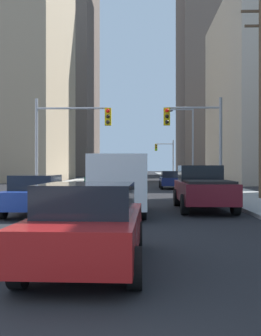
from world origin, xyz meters
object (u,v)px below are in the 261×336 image
Objects in this scene: pickup_truck_maroon at (203,188)px; traffic_signal_near_right at (196,131)px; traffic_signal_far_right at (165,153)px; sedan_red at (89,224)px; sedan_green at (96,179)px; cargo_van_white at (118,181)px; sedan_navy at (171,180)px; sedan_blue at (37,195)px; traffic_signal_near_left at (69,130)px.

traffic_signal_near_right is at bearing 84.61° from pickup_truck_maroon.
traffic_signal_far_right is (0.29, 36.06, -0.03)m from traffic_signal_near_right.
sedan_red is 28.92m from sedan_green.
sedan_red is at bearing -104.21° from traffic_signal_near_right.
cargo_van_white is at bearing -155.46° from pickup_truck_maroon.
cargo_van_white is 18.54m from sedan_navy.
traffic_signal_far_right is at bearing 80.43° from sedan_blue.
sedan_navy is 10.36m from traffic_signal_near_right.
sedan_red is 26.58m from sedan_navy.
traffic_signal_near_right and traffic_signal_far_right have the same top height.
traffic_signal_far_right reaches higher than sedan_red.
cargo_van_white is 1.26× the size of sedan_blue.
pickup_truck_maroon is 1.29× the size of sedan_navy.
traffic_signal_near_right is (7.41, -12.18, 3.26)m from sedan_green.
pickup_truck_maroon is at bearing -91.25° from traffic_signal_far_right.
sedan_red is 0.71× the size of traffic_signal_near_right.
sedan_green is 0.71× the size of traffic_signal_near_right.
sedan_red is (-0.04, -8.14, -0.52)m from cargo_van_white.
cargo_van_white is (-3.51, -1.60, 0.35)m from pickup_truck_maroon.
pickup_truck_maroon is 10.26m from traffic_signal_near_left.
traffic_signal_near_left reaches higher than cargo_van_white.
sedan_red is 0.71× the size of traffic_signal_far_right.
traffic_signal_far_right reaches higher than cargo_van_white.
sedan_navy is 26.47m from traffic_signal_far_right.
pickup_truck_maroon is at bearing -44.26° from traffic_signal_near_left.
sedan_navy is at bearing -19.69° from sedan_green.
sedan_blue is (-6.62, -1.90, -0.16)m from pickup_truck_maroon.
traffic_signal_far_right is (7.70, 23.88, 3.23)m from sedan_green.
traffic_signal_near_left is (-0.22, -12.18, 3.31)m from sedan_green.
cargo_van_white is 3.17m from sedan_blue.
sedan_navy is at bearing 54.99° from traffic_signal_near_left.
sedan_green is at bearing -107.88° from traffic_signal_far_right.
traffic_signal_near_right is at bearing -85.52° from sedan_navy.
pickup_truck_maroon is at bearing 69.98° from sedan_red.
pickup_truck_maroon is 7.51m from traffic_signal_near_right.
traffic_signal_near_left is at bearing -102.40° from traffic_signal_far_right.
sedan_green is at bearing 99.00° from cargo_van_white.
sedan_blue is at bearing -89.59° from sedan_green.
sedan_green is (-3.22, 28.74, 0.00)m from sedan_red.
sedan_navy is (6.50, 18.52, 0.00)m from sedan_blue.
traffic_signal_far_right is at bearing 88.75° from pickup_truck_maroon.
traffic_signal_far_right is (4.48, 52.61, 3.23)m from sedan_red.
sedan_navy is 0.70× the size of traffic_signal_near_left.
sedan_blue is at bearing -99.57° from traffic_signal_far_right.
traffic_signal_near_right is (7.63, -0.00, -0.05)m from traffic_signal_near_left.
sedan_navy is (-0.12, 16.62, -0.16)m from pickup_truck_maroon.
traffic_signal_near_left is (-0.37, 8.72, 3.31)m from sedan_blue.
sedan_blue is at bearing -163.96° from pickup_truck_maroon.
cargo_van_white is at bearing -67.49° from traffic_signal_near_left.
sedan_green is 12.63m from traffic_signal_near_left.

